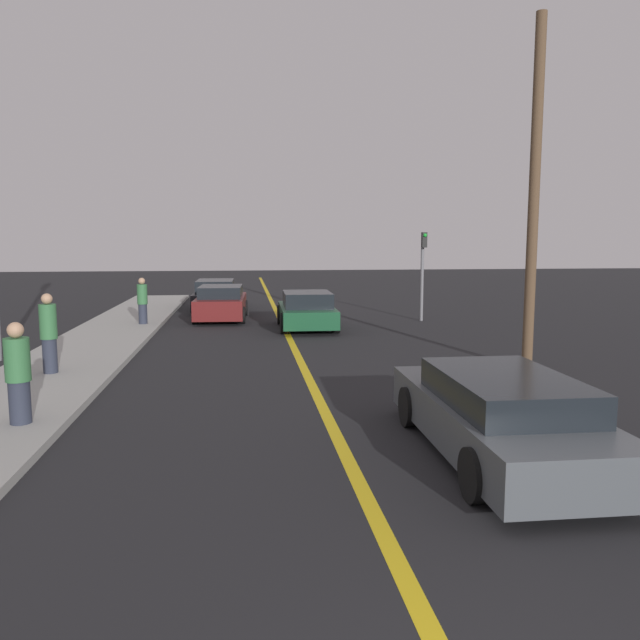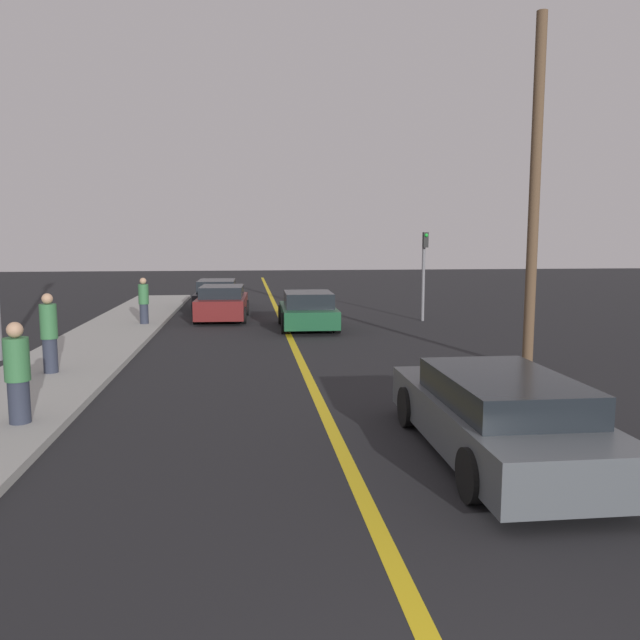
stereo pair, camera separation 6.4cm
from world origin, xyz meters
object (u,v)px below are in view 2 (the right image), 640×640
(car_parked_left_lot, at_px, (217,295))
(traffic_light, at_px, (424,266))
(pedestrian_mid_group, at_px, (17,373))
(car_near_right_lane, at_px, (497,415))
(utility_pole, at_px, (534,196))
(pedestrian_far_standing, at_px, (49,333))
(car_far_distant, at_px, (222,303))
(car_ahead_center, at_px, (308,311))
(pedestrian_by_sign, at_px, (144,301))

(car_parked_left_lot, height_order, traffic_light, traffic_light)
(car_parked_left_lot, bearing_deg, pedestrian_mid_group, -96.77)
(pedestrian_mid_group, bearing_deg, car_near_right_lane, -16.11)
(car_parked_left_lot, distance_m, utility_pole, 15.91)
(pedestrian_far_standing, bearing_deg, car_far_distant, 71.27)
(car_ahead_center, relative_size, pedestrian_mid_group, 2.45)
(pedestrian_far_standing, xyz_separation_m, pedestrian_by_sign, (0.73, 7.93, -0.08))
(pedestrian_by_sign, bearing_deg, pedestrian_far_standing, -95.27)
(pedestrian_mid_group, bearing_deg, traffic_light, 50.84)
(car_near_right_lane, height_order, utility_pole, utility_pole)
(traffic_light, bearing_deg, car_far_distant, 170.06)
(pedestrian_mid_group, relative_size, traffic_light, 0.49)
(car_near_right_lane, distance_m, utility_pole, 7.20)
(car_near_right_lane, distance_m, car_ahead_center, 12.91)
(traffic_light, bearing_deg, car_ahead_center, -161.55)
(car_far_distant, height_order, pedestrian_far_standing, pedestrian_far_standing)
(pedestrian_mid_group, bearing_deg, utility_pole, 19.70)
(car_far_distant, xyz_separation_m, utility_pole, (7.34, -10.04, 3.32))
(car_parked_left_lot, height_order, utility_pole, utility_pole)
(pedestrian_far_standing, height_order, utility_pole, utility_pole)
(car_far_distant, distance_m, pedestrian_by_sign, 3.20)
(pedestrian_mid_group, height_order, pedestrian_far_standing, pedestrian_far_standing)
(car_far_distant, bearing_deg, pedestrian_mid_group, -98.68)
(car_near_right_lane, height_order, pedestrian_far_standing, pedestrian_far_standing)
(pedestrian_mid_group, bearing_deg, pedestrian_by_sign, 89.68)
(pedestrian_by_sign, distance_m, utility_pole, 13.22)
(utility_pole, bearing_deg, pedestrian_far_standing, 178.63)
(car_ahead_center, height_order, car_parked_left_lot, car_parked_left_lot)
(car_near_right_lane, xyz_separation_m, pedestrian_by_sign, (-6.86, 13.76, 0.33))
(car_ahead_center, distance_m, pedestrian_far_standing, 9.41)
(car_far_distant, relative_size, pedestrian_mid_group, 2.54)
(car_parked_left_lot, height_order, pedestrian_mid_group, pedestrian_mid_group)
(car_ahead_center, bearing_deg, car_near_right_lane, -83.14)
(car_parked_left_lot, distance_m, pedestrian_mid_group, 17.26)
(car_near_right_lane, height_order, pedestrian_by_sign, pedestrian_by_sign)
(car_ahead_center, xyz_separation_m, pedestrian_far_standing, (-6.27, -7.01, 0.38))
(pedestrian_by_sign, bearing_deg, pedestrian_mid_group, -90.32)
(car_parked_left_lot, bearing_deg, pedestrian_by_sign, -111.81)
(car_near_right_lane, height_order, traffic_light, traffic_light)
(car_near_right_lane, height_order, car_ahead_center, car_ahead_center)
(car_parked_left_lot, height_order, pedestrian_far_standing, pedestrian_far_standing)
(car_parked_left_lot, xyz_separation_m, pedestrian_far_standing, (-2.97, -13.27, 0.38))
(pedestrian_far_standing, bearing_deg, utility_pole, -1.37)
(pedestrian_by_sign, bearing_deg, car_parked_left_lot, 67.30)
(car_parked_left_lot, relative_size, pedestrian_mid_group, 2.83)
(car_parked_left_lot, height_order, pedestrian_by_sign, pedestrian_by_sign)
(pedestrian_mid_group, xyz_separation_m, utility_pole, (10.00, 3.58, 3.02))
(pedestrian_by_sign, bearing_deg, utility_pole, -39.49)
(pedestrian_mid_group, bearing_deg, pedestrian_far_standing, 99.84)
(utility_pole, bearing_deg, car_near_right_lane, -118.80)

